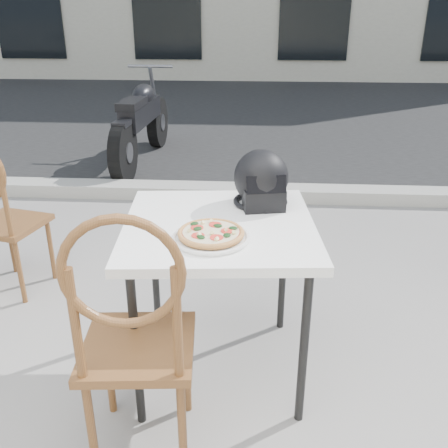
# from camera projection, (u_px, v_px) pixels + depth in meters

# --- Properties ---
(street_asphalt) EXTENTS (30.00, 8.00, 0.00)m
(street_asphalt) POSITION_uv_depth(u_px,v_px,m) (230.00, 114.00, 8.41)
(street_asphalt) COLOR black
(street_asphalt) RESTS_ON ground
(curb) EXTENTS (30.00, 0.25, 0.12)m
(curb) POSITION_uv_depth(u_px,v_px,m) (206.00, 191.00, 4.73)
(curb) COLOR #9D9B93
(curb) RESTS_ON ground
(cafe_table_main) EXTENTS (0.91, 0.91, 0.80)m
(cafe_table_main) POSITION_uv_depth(u_px,v_px,m) (219.00, 237.00, 2.23)
(cafe_table_main) COLOR white
(cafe_table_main) RESTS_ON ground
(plate) EXTENTS (0.34, 0.34, 0.02)m
(plate) POSITION_uv_depth(u_px,v_px,m) (211.00, 238.00, 2.04)
(plate) COLOR white
(plate) RESTS_ON cafe_table_main
(pizza) EXTENTS (0.30, 0.30, 0.03)m
(pizza) POSITION_uv_depth(u_px,v_px,m) (211.00, 233.00, 2.03)
(pizza) COLOR #C68848
(pizza) RESTS_ON plate
(helmet) EXTENTS (0.31, 0.32, 0.27)m
(helmet) POSITION_uv_depth(u_px,v_px,m) (261.00, 181.00, 2.36)
(helmet) COLOR black
(helmet) RESTS_ON cafe_table_main
(cafe_chair_main) EXTENTS (0.46, 0.46, 1.10)m
(cafe_chair_main) POSITION_uv_depth(u_px,v_px,m) (133.00, 329.00, 1.78)
(cafe_chair_main) COLOR brown
(cafe_chair_main) RESTS_ON ground
(motorcycle) EXTENTS (0.54, 2.08, 1.04)m
(motorcycle) POSITION_uv_depth(u_px,v_px,m) (142.00, 123.00, 5.65)
(motorcycle) COLOR black
(motorcycle) RESTS_ON street_asphalt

